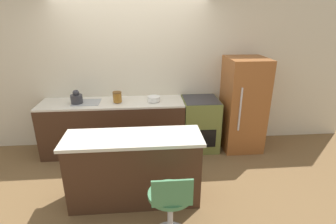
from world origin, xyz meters
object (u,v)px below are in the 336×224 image
refrigerator (243,104)px  kettle (76,98)px  stool_chair (171,208)px  mixing_bowl (154,99)px  oven_range (200,124)px

refrigerator → kettle: size_ratio=7.11×
refrigerator → stool_chair: bearing=-125.7°
refrigerator → mixing_bowl: (-1.54, -0.01, 0.15)m
oven_range → kettle: size_ratio=4.03×
oven_range → mixing_bowl: size_ratio=4.36×
stool_chair → kettle: kettle is taller
kettle → refrigerator: bearing=0.2°
oven_range → kettle: kettle is taller
stool_chair → mixing_bowl: size_ratio=4.19×
stool_chair → mixing_bowl: 2.07m
kettle → mixing_bowl: bearing=-0.0°
kettle → stool_chair: bearing=-56.2°
oven_range → stool_chair: (-0.71, -2.04, -0.03)m
oven_range → mixing_bowl: mixing_bowl is taller
refrigerator → mixing_bowl: bearing=-179.6°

